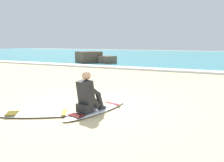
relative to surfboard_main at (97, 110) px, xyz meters
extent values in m
plane|color=#CCB584|center=(-0.33, 0.27, -0.04)|extent=(80.00, 80.00, 0.00)
cube|color=teal|center=(-0.33, 22.48, 0.01)|extent=(80.00, 28.00, 0.10)
cube|color=white|center=(-0.33, 8.78, 0.02)|extent=(80.00, 0.90, 0.11)
ellipsoid|color=silver|center=(0.00, 0.00, 0.00)|extent=(0.93, 2.23, 0.07)
cube|color=red|center=(0.12, 0.60, 0.04)|extent=(0.49, 0.19, 0.01)
cube|color=#4A1311|center=(-0.13, -0.68, 0.04)|extent=(0.40, 0.31, 0.01)
cube|color=#232326|center=(-0.08, -0.41, 0.14)|extent=(0.37, 0.32, 0.20)
cylinder|color=#232326|center=(-0.14, -0.21, 0.29)|extent=(0.23, 0.43, 0.43)
cylinder|color=#232326|center=(-0.11, -0.01, 0.26)|extent=(0.17, 0.28, 0.42)
cube|color=#232326|center=(-0.10, 0.06, 0.07)|extent=(0.14, 0.24, 0.05)
cylinder|color=#232326|center=(0.06, -0.25, 0.29)|extent=(0.23, 0.43, 0.43)
cylinder|color=#232326|center=(0.11, -0.05, 0.26)|extent=(0.17, 0.28, 0.42)
cube|color=#232326|center=(0.13, 0.01, 0.07)|extent=(0.14, 0.24, 0.05)
cube|color=#232326|center=(-0.07, -0.37, 0.49)|extent=(0.39, 0.36, 0.57)
sphere|color=tan|center=(-0.07, -0.34, 0.88)|extent=(0.21, 0.21, 0.21)
cylinder|color=#232326|center=(-0.18, -0.20, 0.52)|extent=(0.17, 0.41, 0.31)
cylinder|color=#232326|center=(0.10, -0.26, 0.52)|extent=(0.17, 0.41, 0.31)
ellipsoid|color=white|center=(-0.99, -0.86, 0.00)|extent=(1.94, 1.44, 0.07)
cube|color=gold|center=(-0.52, -0.59, 0.04)|extent=(0.33, 0.46, 0.01)
cube|color=#4C400C|center=(-1.53, -1.18, 0.04)|extent=(0.39, 0.44, 0.01)
cube|color=brown|center=(-5.01, 10.82, 0.27)|extent=(1.06, 1.14, 0.61)
cube|color=#756656|center=(-5.91, 11.25, 0.26)|extent=(1.93, 1.64, 0.59)
cube|color=brown|center=(-6.70, 10.80, 0.42)|extent=(2.11, 2.16, 0.91)
cube|color=brown|center=(-7.23, 11.67, 0.26)|extent=(1.03, 1.46, 0.59)
camera|label=1|loc=(2.78, -4.96, 1.64)|focal=38.93mm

